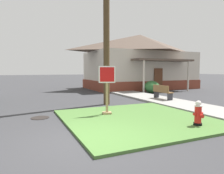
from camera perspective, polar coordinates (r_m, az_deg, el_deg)
The scene contains 10 objects.
ground_plane at distance 5.72m, azimuth -6.56°, elevation -14.70°, with size 160.00×160.00×0.00m, color #333335.
grass_corner_patch at distance 8.07m, azimuth 6.63°, elevation -8.63°, with size 5.30×5.46×0.08m, color #477033.
sidewalk_strip at distance 13.71m, azimuth 11.15°, elevation -3.08°, with size 2.20×17.30×0.12m, color gray.
fire_hydrant at distance 7.41m, azimuth 22.70°, elevation -6.84°, with size 0.38×0.34×0.82m.
stop_sign at distance 8.48m, azimuth -1.40°, elevation -1.24°, with size 0.67×0.35×1.98m.
manhole_cover at distance 8.75m, azimuth -19.25°, elevation -8.03°, with size 0.70×0.70×0.02m, color black.
street_bench at distance 13.06m, azimuth 13.69°, elevation -1.19°, with size 0.41×1.48×0.85m.
utility_pole at distance 11.91m, azimuth -1.57°, elevation 22.83°, with size 1.61×0.34×10.90m.
corner_house at distance 21.94m, azimuth 7.72°, elevation 7.15°, with size 11.09×7.92×5.55m.
shrub_near_porch at distance 17.35m, azimuth 10.92°, elevation 0.03°, with size 1.27×1.27×1.01m, color #316732.
Camera 1 is at (-1.63, -5.15, 1.90)m, focal length 33.10 mm.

